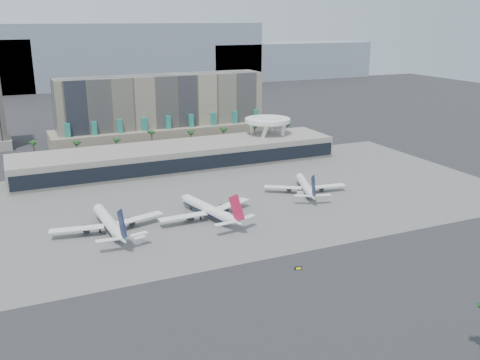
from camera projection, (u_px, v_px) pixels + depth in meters
name	position (u px, v px, depth m)	size (l,w,h in m)	color
ground	(275.00, 244.00, 188.04)	(900.00, 900.00, 0.00)	#232326
apron_pad	(218.00, 198.00, 236.13)	(260.00, 130.00, 0.06)	#5B5B59
mountain_ridge	(105.00, 60.00, 601.07)	(680.00, 60.00, 70.00)	gray
hotel	(163.00, 115.00, 339.51)	(140.00, 30.00, 42.00)	gray
terminal	(179.00, 155.00, 282.18)	(170.00, 32.50, 14.50)	gray
saucer_structure	(268.00, 123.00, 305.38)	(26.00, 26.00, 21.89)	white
palm_row	(172.00, 134.00, 314.48)	(157.80, 2.80, 13.10)	brown
airliner_left	(109.00, 222.00, 197.26)	(42.85, 44.21, 15.25)	white
airliner_centre	(209.00, 209.00, 210.71)	(41.31, 42.90, 15.06)	white
airliner_right	(306.00, 186.00, 241.43)	(35.94, 37.15, 13.36)	white
service_vehicle_a	(140.00, 240.00, 188.61)	(4.36, 2.13, 2.13)	white
service_vehicle_b	(301.00, 193.00, 239.70)	(3.25, 1.86, 1.67)	white
taxiway_sign	(298.00, 268.00, 168.64)	(2.38, 1.03, 1.09)	black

